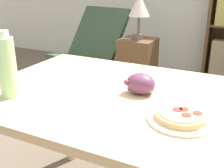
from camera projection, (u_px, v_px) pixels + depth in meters
name	position (u px, v px, depth m)	size (l,w,h in m)	color
dining_table	(136.00, 116.00, 1.19)	(1.37, 0.86, 0.74)	#D1B27F
pizza_on_plate	(180.00, 117.00, 0.96)	(0.23, 0.23, 0.04)	white
grape_bunch	(140.00, 84.00, 1.18)	(0.13, 0.10, 0.09)	#6B3856
drink_bottle	(7.00, 67.00, 1.12)	(0.07, 0.07, 0.27)	#B7EAA3
lounge_chair_near	(90.00, 63.00, 3.18)	(0.74, 0.86, 0.88)	slate
side_table	(137.00, 69.00, 2.92)	(0.34, 0.34, 0.62)	brown
table_lamp	(139.00, 7.00, 2.70)	(0.21, 0.21, 0.43)	#665B51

